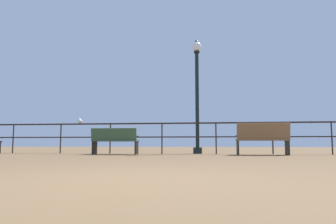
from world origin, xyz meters
TOP-DOWN VIEW (x-y plane):
  - ground_plane at (0.00, 0.00)m, footprint 60.00×60.00m
  - pier_railing at (-0.00, 7.69)m, footprint 24.23×0.05m
  - bench_near_left at (-2.38, 6.90)m, footprint 1.51×0.67m
  - bench_near_right at (2.33, 6.88)m, footprint 1.59×0.69m
  - lamppost_center at (0.29, 7.98)m, footprint 0.35×0.35m
  - seagull_on_rail at (-3.94, 7.71)m, footprint 0.27×0.38m

SIDE VIEW (x-z plane):
  - ground_plane at x=0.00m, z-range 0.00..0.00m
  - bench_near_left at x=-2.38m, z-range 0.05..0.91m
  - bench_near_right at x=2.33m, z-range 0.04..1.03m
  - pier_railing at x=0.00m, z-range 0.25..1.33m
  - seagull_on_rail at x=-3.94m, z-range 1.07..1.27m
  - lamppost_center at x=0.29m, z-range 0.29..4.42m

